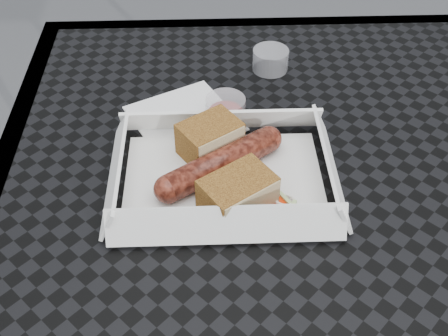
# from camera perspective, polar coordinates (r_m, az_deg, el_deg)

# --- Properties ---
(patio_table) EXTENTS (0.80, 0.80, 0.74)m
(patio_table) POSITION_cam_1_polar(r_m,az_deg,el_deg) (0.68, 11.18, -7.43)
(patio_table) COLOR black
(patio_table) RESTS_ON ground
(food_tray) EXTENTS (0.22, 0.15, 0.00)m
(food_tray) POSITION_cam_1_polar(r_m,az_deg,el_deg) (0.63, -0.03, -1.22)
(food_tray) COLOR white
(food_tray) RESTS_ON patio_table
(bratwurst) EXTENTS (0.15, 0.11, 0.03)m
(bratwurst) POSITION_cam_1_polar(r_m,az_deg,el_deg) (0.62, -0.35, 0.51)
(bratwurst) COLOR maroon
(bratwurst) RESTS_ON food_tray
(bread_near) EXTENTS (0.08, 0.08, 0.04)m
(bread_near) POSITION_cam_1_polar(r_m,az_deg,el_deg) (0.65, -1.45, 3.02)
(bread_near) COLOR brown
(bread_near) RESTS_ON food_tray
(bread_far) EXTENTS (0.09, 0.08, 0.04)m
(bread_far) POSITION_cam_1_polar(r_m,az_deg,el_deg) (0.59, 1.39, -2.52)
(bread_far) COLOR brown
(bread_far) RESTS_ON food_tray
(veg_garnish) EXTENTS (0.03, 0.03, 0.00)m
(veg_garnish) POSITION_cam_1_polar(r_m,az_deg,el_deg) (0.60, 5.66, -4.02)
(veg_garnish) COLOR #F8360A
(veg_garnish) RESTS_ON food_tray
(napkin) EXTENTS (0.16, 0.16, 0.00)m
(napkin) POSITION_cam_1_polar(r_m,az_deg,el_deg) (0.71, -4.05, 5.06)
(napkin) COLOR white
(napkin) RESTS_ON patio_table
(condiment_cup_sauce) EXTENTS (0.05, 0.05, 0.03)m
(condiment_cup_sauce) POSITION_cam_1_polar(r_m,az_deg,el_deg) (0.71, 0.15, 6.02)
(condiment_cup_sauce) COLOR maroon
(condiment_cup_sauce) RESTS_ON patio_table
(condiment_cup_empty) EXTENTS (0.05, 0.05, 0.03)m
(condiment_cup_empty) POSITION_cam_1_polar(r_m,az_deg,el_deg) (0.80, 4.74, 10.90)
(condiment_cup_empty) COLOR silver
(condiment_cup_empty) RESTS_ON patio_table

